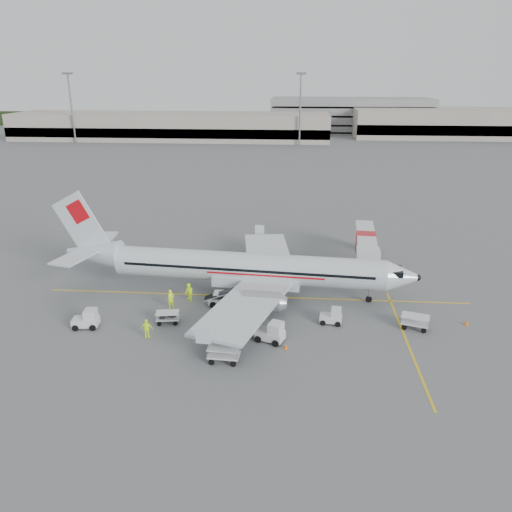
% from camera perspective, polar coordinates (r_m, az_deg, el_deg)
% --- Properties ---
extents(ground, '(360.00, 360.00, 0.00)m').
position_cam_1_polar(ground, '(52.38, -0.17, -4.66)').
color(ground, '#56595B').
extents(stripe_lead, '(44.00, 0.20, 0.01)m').
position_cam_1_polar(stripe_lead, '(52.38, -0.17, -4.65)').
color(stripe_lead, yellow).
rests_on(stripe_lead, ground).
extents(stripe_cross, '(0.20, 20.00, 0.01)m').
position_cam_1_polar(stripe_cross, '(46.22, 16.78, -9.18)').
color(stripe_cross, yellow).
rests_on(stripe_cross, ground).
extents(terminal_west, '(110.00, 22.00, 9.00)m').
position_cam_1_polar(terminal_west, '(183.57, -9.67, 14.41)').
color(terminal_west, gray).
rests_on(terminal_west, ground).
extents(terminal_east, '(90.00, 26.00, 10.00)m').
position_cam_1_polar(terminal_east, '(204.14, 24.10, 13.70)').
color(terminal_east, gray).
rests_on(terminal_east, ground).
extents(parking_garage, '(62.00, 24.00, 14.00)m').
position_cam_1_polar(parking_garage, '(209.00, 10.68, 15.71)').
color(parking_garage, slate).
rests_on(parking_garage, ground).
extents(treeline, '(300.00, 3.00, 6.00)m').
position_cam_1_polar(treeline, '(223.23, 3.61, 15.24)').
color(treeline, black).
rests_on(treeline, ground).
extents(mast_west, '(3.20, 1.20, 22.00)m').
position_cam_1_polar(mast_west, '(181.47, -20.31, 15.50)').
color(mast_west, slate).
rests_on(mast_west, ground).
extents(mast_center, '(3.20, 1.20, 22.00)m').
position_cam_1_polar(mast_center, '(165.75, 5.07, 16.28)').
color(mast_center, slate).
rests_on(mast_center, ground).
extents(aircraft, '(39.38, 32.07, 10.22)m').
position_cam_1_polar(aircraft, '(51.11, -0.94, 0.88)').
color(aircraft, silver).
rests_on(aircraft, ground).
extents(jet_bridge, '(4.13, 15.41, 4.00)m').
position_cam_1_polar(jet_bridge, '(61.78, 12.34, 0.80)').
color(jet_bridge, silver).
rests_on(jet_bridge, ground).
extents(belt_loader, '(5.07, 2.05, 2.72)m').
position_cam_1_polar(belt_loader, '(50.09, -3.31, -4.19)').
color(belt_loader, silver).
rests_on(belt_loader, ground).
extents(tug_fore, '(2.16, 1.41, 1.57)m').
position_cam_1_polar(tug_fore, '(47.23, 8.57, -6.75)').
color(tug_fore, silver).
rests_on(tug_fore, ground).
extents(tug_mid, '(2.76, 2.16, 1.87)m').
position_cam_1_polar(tug_mid, '(43.76, 1.61, -8.60)').
color(tug_mid, silver).
rests_on(tug_mid, ground).
extents(tug_aft, '(2.44, 1.57, 1.78)m').
position_cam_1_polar(tug_aft, '(48.53, -18.93, -6.79)').
color(tug_aft, silver).
rests_on(tug_aft, ground).
extents(cart_loaded_a, '(2.41, 1.43, 1.26)m').
position_cam_1_polar(cart_loaded_a, '(50.59, -3.47, -4.85)').
color(cart_loaded_a, silver).
rests_on(cart_loaded_a, ground).
extents(cart_loaded_b, '(2.29, 1.55, 1.11)m').
position_cam_1_polar(cart_loaded_b, '(47.59, -10.06, -6.94)').
color(cart_loaded_b, silver).
rests_on(cart_loaded_b, ground).
extents(cart_empty_a, '(2.63, 1.65, 1.33)m').
position_cam_1_polar(cart_empty_a, '(41.11, -3.71, -11.13)').
color(cart_empty_a, silver).
rests_on(cart_empty_a, ground).
extents(cart_empty_b, '(2.76, 2.09, 1.28)m').
position_cam_1_polar(cart_empty_b, '(48.14, 17.70, -7.20)').
color(cart_empty_b, silver).
rests_on(cart_empty_b, ground).
extents(cone_nose, '(0.37, 0.37, 0.61)m').
position_cam_1_polar(cone_nose, '(50.55, 22.96, -6.97)').
color(cone_nose, orange).
rests_on(cone_nose, ground).
extents(cone_port, '(0.39, 0.39, 0.64)m').
position_cam_1_polar(cone_port, '(61.14, 1.54, -0.60)').
color(cone_port, orange).
rests_on(cone_port, ground).
extents(cone_stbd, '(0.33, 0.33, 0.54)m').
position_cam_1_polar(cone_stbd, '(42.97, 3.42, -10.23)').
color(cone_stbd, orange).
rests_on(cone_stbd, ground).
extents(crew_a, '(0.82, 0.81, 1.90)m').
position_cam_1_polar(crew_a, '(50.33, -9.69, -4.85)').
color(crew_a, '#D5FE12').
rests_on(crew_a, ground).
extents(crew_b, '(1.13, 1.16, 1.88)m').
position_cam_1_polar(crew_b, '(51.55, -7.66, -4.12)').
color(crew_b, '#D5FE12').
rests_on(crew_b, ground).
extents(crew_c, '(1.26, 1.31, 1.79)m').
position_cam_1_polar(crew_c, '(45.48, -2.50, -7.49)').
color(crew_c, '#D5FE12').
rests_on(crew_c, ground).
extents(crew_d, '(1.05, 0.46, 1.78)m').
position_cam_1_polar(crew_d, '(45.29, -12.36, -8.11)').
color(crew_d, '#D5FE12').
rests_on(crew_d, ground).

